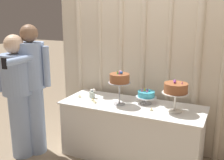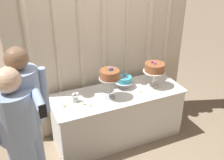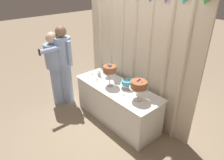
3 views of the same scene
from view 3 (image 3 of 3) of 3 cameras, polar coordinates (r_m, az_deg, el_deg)
ground_plane at (r=4.21m, az=0.31°, el=-11.26°), size 24.00×24.00×0.00m
draped_curtain at (r=3.84m, az=6.72°, el=9.57°), size 2.64×0.17×2.72m
cake_table at (r=4.05m, az=1.40°, el=-6.56°), size 1.82×0.69×0.74m
cake_display_leftmost at (r=3.77m, az=-0.65°, el=2.88°), size 0.28×0.28×0.44m
cake_display_center at (r=3.77m, az=4.32°, el=-0.72°), size 0.27×0.27×0.21m
cake_display_rightmost at (r=3.37m, az=7.45°, el=-1.47°), size 0.31×0.31×0.38m
flower_vase at (r=4.24m, az=-3.57°, el=1.84°), size 0.09×0.08×0.14m
tealight_far_left at (r=4.36m, az=-5.48°, el=1.74°), size 0.04×0.04×0.04m
tealight_near_left at (r=4.15m, az=-4.22°, el=0.43°), size 0.04×0.04×0.04m
tealight_near_right at (r=4.08m, az=-4.31°, el=-0.16°), size 0.05×0.05×0.03m
tealight_far_right at (r=3.60m, az=3.31°, el=-4.10°), size 0.04×0.04×0.03m
guest_man_pink_jacket at (r=4.48m, az=-13.11°, el=4.63°), size 0.51×0.40×1.74m
guest_girl_blue_dress at (r=4.54m, az=-15.48°, el=3.65°), size 0.52×0.62×1.62m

